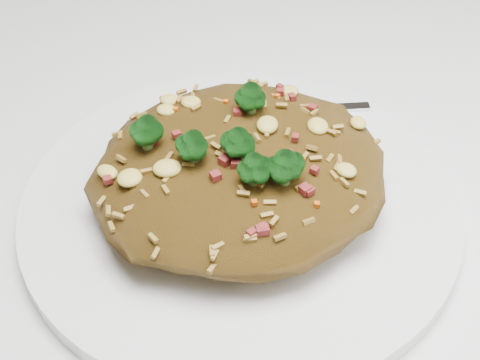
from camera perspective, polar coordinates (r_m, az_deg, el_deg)
name	(u,v)px	position (r m, az deg, el deg)	size (l,w,h in m)	color
dining_table	(282,217)	(0.59, 3.63, -3.17)	(1.20, 0.80, 0.75)	white
plate	(240,203)	(0.46, 0.00, -2.00)	(0.30, 0.30, 0.01)	white
fried_rice	(240,161)	(0.43, -0.03, 1.60)	(0.20, 0.18, 0.07)	brown
fork	(278,111)	(0.53, 3.24, 5.92)	(0.16, 0.07, 0.00)	silver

